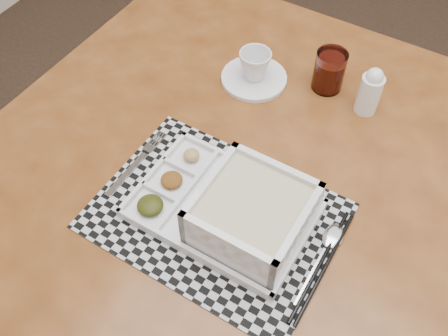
{
  "coord_description": "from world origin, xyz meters",
  "views": [
    {
      "loc": [
        -0.36,
        -1.29,
        1.59
      ],
      "look_at": [
        -0.63,
        -0.82,
        0.88
      ],
      "focal_mm": 40.0,
      "sensor_mm": 36.0,
      "label": 1
    }
  ],
  "objects": [
    {
      "name": "creamer_bottle",
      "position": [
        -0.47,
        -0.48,
        0.86
      ],
      "size": [
        0.05,
        0.05,
        0.11
      ],
      "color": "silver",
      "rests_on": "dining_table"
    },
    {
      "name": "dining_table",
      "position": [
        -0.62,
        -0.75,
        0.73
      ],
      "size": [
        1.1,
        1.1,
        0.81
      ],
      "color": "#4C240D",
      "rests_on": "ground"
    },
    {
      "name": "spoon",
      "position": [
        -0.41,
        -0.82,
        0.81
      ],
      "size": [
        0.04,
        0.18,
        0.01
      ],
      "color": "silver",
      "rests_on": "placemat"
    },
    {
      "name": "saucer",
      "position": [
        -0.73,
        -0.52,
        0.81
      ],
      "size": [
        0.15,
        0.15,
        0.01
      ],
      "primitive_type": "cylinder",
      "color": "silver",
      "rests_on": "dining_table"
    },
    {
      "name": "fork",
      "position": [
        -0.81,
        -0.84,
        0.81
      ],
      "size": [
        0.02,
        0.19,
        0.0
      ],
      "color": "silver",
      "rests_on": "placemat"
    },
    {
      "name": "chopsticks",
      "position": [
        -0.4,
        -0.87,
        0.82
      ],
      "size": [
        0.02,
        0.24,
        0.01
      ],
      "color": "black",
      "rests_on": "placemat"
    },
    {
      "name": "serving_tray",
      "position": [
        -0.56,
        -0.87,
        0.85
      ],
      "size": [
        0.32,
        0.23,
        0.1
      ],
      "color": "silver",
      "rests_on": "placemat"
    },
    {
      "name": "cup",
      "position": [
        -0.73,
        -0.52,
        0.85
      ],
      "size": [
        0.08,
        0.08,
        0.07
      ],
      "primitive_type": "imported",
      "rotation": [
        0.0,
        0.0,
        -0.13
      ],
      "color": "silver",
      "rests_on": "saucer"
    },
    {
      "name": "placemat",
      "position": [
        -0.62,
        -0.87,
        0.81
      ],
      "size": [
        0.44,
        0.33,
        0.0
      ],
      "primitive_type": "cube",
      "rotation": [
        0.0,
        0.0,
        -0.02
      ],
      "color": "#A8A7AF",
      "rests_on": "dining_table"
    },
    {
      "name": "juice_glass",
      "position": [
        -0.57,
        -0.45,
        0.85
      ],
      "size": [
        0.07,
        0.07,
        0.09
      ],
      "color": "white",
      "rests_on": "dining_table"
    }
  ]
}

